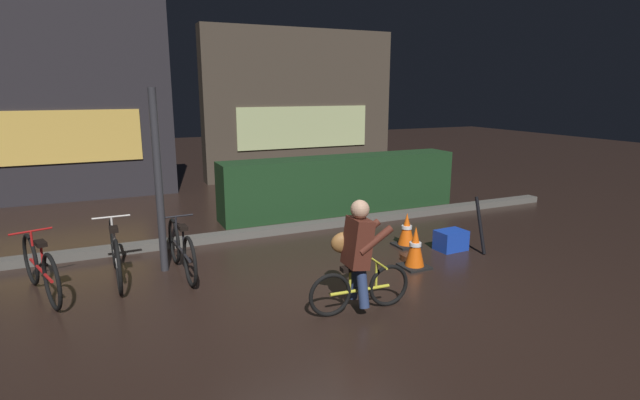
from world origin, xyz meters
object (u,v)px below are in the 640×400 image
parked_bike_center_left (182,249)px  street_post (158,182)px  cyclist (357,256)px  parked_bike_leftmost (41,269)px  parked_bike_left_mid (115,253)px  closed_umbrella (480,225)px  traffic_cone_far (407,230)px  traffic_cone_near (415,248)px  blue_crate (451,240)px

parked_bike_center_left → street_post: bearing=39.2°
parked_bike_center_left → cyclist: cyclist is taller
parked_bike_leftmost → street_post: bearing=-96.1°
parked_bike_left_mid → closed_umbrella: closed_umbrella is taller
parked_bike_left_mid → parked_bike_center_left: 0.80m
parked_bike_center_left → traffic_cone_far: bearing=-97.0°
traffic_cone_near → blue_crate: traffic_cone_near is taller
parked_bike_left_mid → cyclist: bearing=-132.3°
closed_umbrella → parked_bike_center_left: bearing=82.6°
parked_bike_leftmost → traffic_cone_far: size_ratio=2.96×
blue_crate → cyclist: size_ratio=0.35×
parked_bike_center_left → parked_bike_leftmost: bearing=89.2°
parked_bike_left_mid → cyclist: cyclist is taller
parked_bike_left_mid → cyclist: 3.13m
parked_bike_left_mid → parked_bike_center_left: bearing=-101.1°
parked_bike_left_mid → traffic_cone_near: 3.89m
parked_bike_left_mid → blue_crate: (4.63, -0.82, -0.20)m
traffic_cone_far → street_post: bearing=172.5°
cyclist → closed_umbrella: bearing=23.6°
street_post → traffic_cone_far: (3.54, -0.47, -0.95)m
traffic_cone_far → parked_bike_center_left: bearing=175.9°
parked_bike_center_left → traffic_cone_near: 3.10m
traffic_cone_far → traffic_cone_near: bearing=-117.4°
parked_bike_center_left → cyclist: 2.48m
traffic_cone_near → closed_umbrella: closed_umbrella is taller
traffic_cone_far → parked_bike_left_mid: bearing=174.7°
street_post → parked_bike_leftmost: size_ratio=1.54×
parked_bike_leftmost → parked_bike_left_mid: parked_bike_left_mid is taller
parked_bike_leftmost → cyclist: 3.67m
street_post → traffic_cone_near: bearing=-22.7°
traffic_cone_near → traffic_cone_far: (0.43, 0.83, -0.03)m
parked_bike_left_mid → blue_crate: bearing=-101.1°
parked_bike_center_left → blue_crate: 3.91m
parked_bike_leftmost → cyclist: bearing=-137.9°
traffic_cone_far → closed_umbrella: (0.82, -0.68, 0.16)m
parked_bike_leftmost → blue_crate: size_ratio=3.53×
traffic_cone_near → blue_crate: (0.94, 0.40, -0.13)m
street_post → parked_bike_left_mid: (-0.59, -0.08, -0.85)m
cyclist → parked_bike_leftmost: bearing=152.5°
parked_bike_center_left → blue_crate: size_ratio=3.59×
parked_bike_leftmost → traffic_cone_near: 4.62m
traffic_cone_near → blue_crate: bearing=23.1°
parked_bike_left_mid → parked_bike_leftmost: bearing=102.7°
street_post → parked_bike_left_mid: bearing=-172.0°
closed_umbrella → street_post: bearing=80.4°
cyclist → closed_umbrella: (2.61, 0.99, -0.22)m
street_post → cyclist: street_post is taller
parked_bike_left_mid → parked_bike_center_left: (0.79, -0.14, -0.02)m
parked_bike_leftmost → blue_crate: parked_bike_leftmost is taller
closed_umbrella → parked_bike_left_mid: bearing=83.0°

